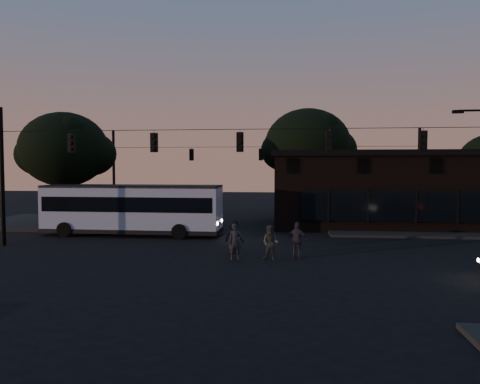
# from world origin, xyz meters

# --- Properties ---
(ground) EXTENTS (120.00, 120.00, 0.00)m
(ground) POSITION_xyz_m (0.00, 0.00, 0.00)
(ground) COLOR black
(ground) RESTS_ON ground
(sidewalk_far_right) EXTENTS (14.00, 10.00, 0.15)m
(sidewalk_far_right) POSITION_xyz_m (12.00, 14.00, 0.07)
(sidewalk_far_right) COLOR black
(sidewalk_far_right) RESTS_ON ground
(sidewalk_far_left) EXTENTS (14.00, 10.00, 0.15)m
(sidewalk_far_left) POSITION_xyz_m (-14.00, 14.00, 0.07)
(sidewalk_far_left) COLOR black
(sidewalk_far_left) RESTS_ON ground
(building) EXTENTS (15.40, 10.41, 5.40)m
(building) POSITION_xyz_m (9.00, 15.97, 2.71)
(building) COLOR black
(building) RESTS_ON ground
(tree_behind) EXTENTS (7.60, 7.60, 9.43)m
(tree_behind) POSITION_xyz_m (4.00, 22.00, 6.19)
(tree_behind) COLOR black
(tree_behind) RESTS_ON ground
(tree_left) EXTENTS (6.40, 6.40, 8.30)m
(tree_left) POSITION_xyz_m (-14.00, 13.00, 5.57)
(tree_left) COLOR black
(tree_left) RESTS_ON ground
(signal_rig_near) EXTENTS (26.24, 0.30, 7.50)m
(signal_rig_near) POSITION_xyz_m (0.00, 4.00, 4.45)
(signal_rig_near) COLOR black
(signal_rig_near) RESTS_ON ground
(signal_rig_far) EXTENTS (26.24, 0.30, 7.50)m
(signal_rig_far) POSITION_xyz_m (0.00, 20.00, 4.20)
(signal_rig_far) COLOR black
(signal_rig_far) RESTS_ON ground
(bus) EXTENTS (11.21, 2.84, 3.15)m
(bus) POSITION_xyz_m (-7.31, 8.54, 1.77)
(bus) COLOR #A1ADCD
(bus) RESTS_ON ground
(pedestrian_a) EXTENTS (0.69, 0.53, 1.67)m
(pedestrian_a) POSITION_xyz_m (0.05, 1.51, 0.83)
(pedestrian_a) COLOR #212329
(pedestrian_a) RESTS_ON ground
(pedestrian_b) EXTENTS (0.93, 0.82, 1.60)m
(pedestrian_b) POSITION_xyz_m (1.68, 1.55, 0.80)
(pedestrian_b) COLOR #3A3A35
(pedestrian_b) RESTS_ON ground
(pedestrian_c) EXTENTS (1.08, 0.65, 1.72)m
(pedestrian_c) POSITION_xyz_m (2.91, 2.05, 0.86)
(pedestrian_c) COLOR #322E39
(pedestrian_c) RESTS_ON ground
(pedestrian_d) EXTENTS (1.22, 0.98, 1.65)m
(pedestrian_d) POSITION_xyz_m (-0.19, 3.02, 0.82)
(pedestrian_d) COLOR black
(pedestrian_d) RESTS_ON ground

